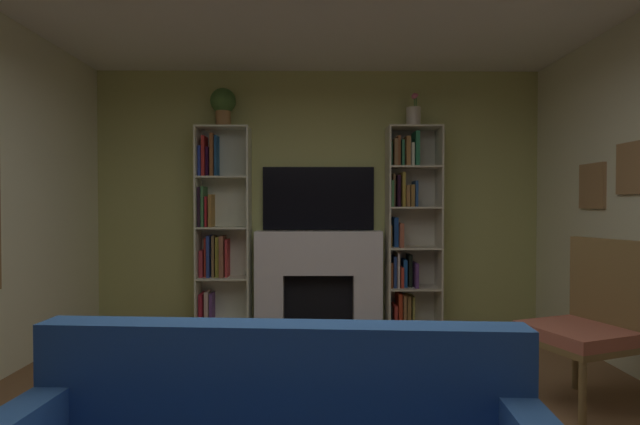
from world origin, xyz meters
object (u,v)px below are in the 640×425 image
tv (318,199)px  armchair (589,321)px  fireplace (318,276)px  bookshelf_right (407,228)px  bookshelf_left (218,229)px  vase_with_flowers (414,116)px  potted_plant (223,104)px

tv → armchair: tv is taller
fireplace → bookshelf_right: bearing=-0.1°
bookshelf_left → vase_with_flowers: (2.06, -0.04, 1.19)m
vase_with_flowers → bookshelf_left: bearing=178.8°
bookshelf_left → potted_plant: potted_plant is taller
bookshelf_left → vase_with_flowers: 2.38m
tv → vase_with_flowers: (1.00, -0.12, 0.87)m
bookshelf_right → armchair: size_ratio=1.95×
fireplace → bookshelf_right: 1.07m
tv → bookshelf_left: (-1.06, -0.08, -0.32)m
bookshelf_left → armchair: bearing=-36.6°
bookshelf_right → vase_with_flowers: vase_with_flowers is taller
tv → bookshelf_left: bookshelf_left is taller
fireplace → bookshelf_left: 1.17m
fireplace → potted_plant: 2.07m
bookshelf_left → bookshelf_right: (2.00, -0.02, 0.01)m
fireplace → armchair: size_ratio=1.33×
bookshelf_right → potted_plant: bearing=-179.3°
bookshelf_right → armchair: (0.79, -2.06, -0.49)m
tv → vase_with_flowers: vase_with_flowers is taller
fireplace → bookshelf_left: bookshelf_left is taller
fireplace → tv: tv is taller
bookshelf_left → bookshelf_right: 2.00m
tv → fireplace: bearing=-90.0°
armchair → bookshelf_right: bearing=111.1°
tv → bookshelf_right: 1.00m
fireplace → armchair: armchair is taller
tv → vase_with_flowers: 1.33m
bookshelf_left → fireplace: bearing=-1.0°
fireplace → potted_plant: size_ratio=3.57×
potted_plant → fireplace: bearing=1.5°
tv → potted_plant: potted_plant is taller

